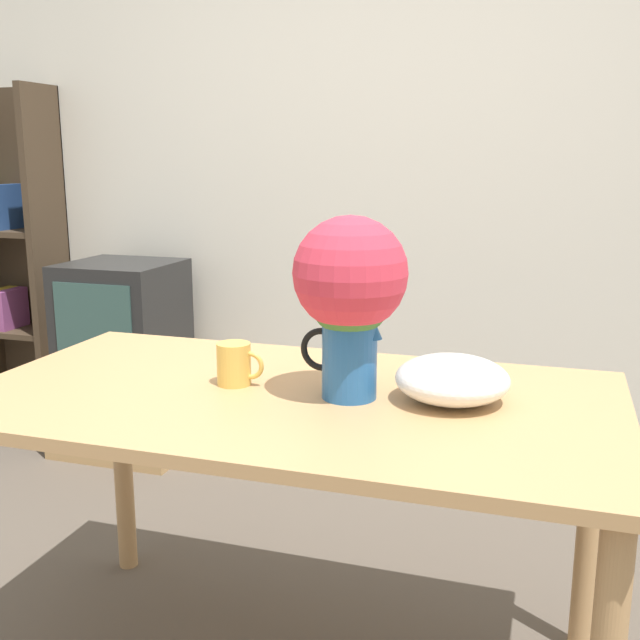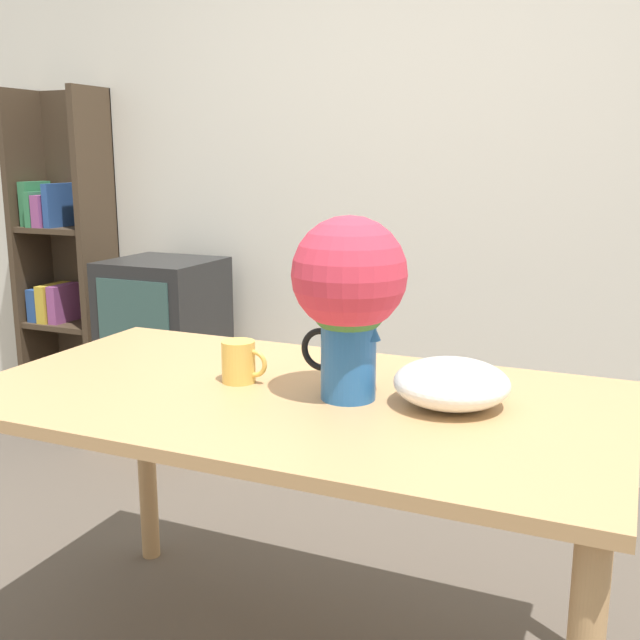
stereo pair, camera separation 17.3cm
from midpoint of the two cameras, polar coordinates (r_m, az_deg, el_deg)
name	(u,v)px [view 2 (the right image)]	position (r m, az deg, el deg)	size (l,w,h in m)	color
wall_back	(434,166)	(3.31, 10.23, 11.48)	(8.00, 0.05, 2.60)	silver
table	(291,431)	(1.83, 0.52, -8.52)	(1.55, 0.85, 0.79)	tan
flower_vase	(349,289)	(1.70, 5.15, 2.33)	(0.26, 0.26, 0.43)	#235B9E
coffee_mug	(240,362)	(1.86, -3.50, -3.23)	(0.12, 0.08, 0.10)	gold
white_bowl	(451,383)	(1.73, 12.85, -4.76)	(0.26, 0.26, 0.11)	white
tv_stand	(168,397)	(3.62, -10.18, -5.79)	(0.59, 0.47, 0.45)	tan
tv_set	(163,306)	(3.50, -10.47, 1.05)	(0.48, 0.46, 0.43)	black
bookshelf	(64,256)	(4.12, -17.77, 4.65)	(0.49, 0.29, 1.67)	#423323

